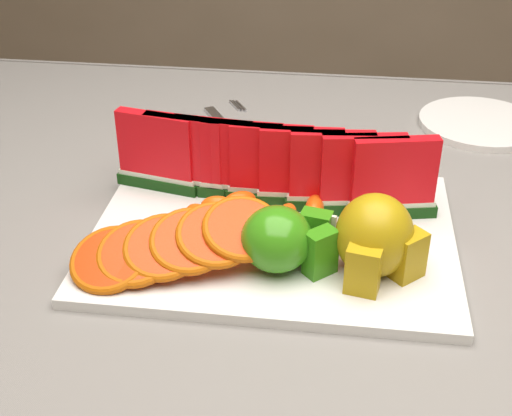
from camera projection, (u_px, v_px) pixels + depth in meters
The scene contains 11 objects.
table at pixel (307, 310), 0.86m from camera, with size 1.40×0.90×0.75m.
tablecloth at pixel (309, 268), 0.82m from camera, with size 1.53×1.03×0.20m.
platter at pixel (273, 235), 0.80m from camera, with size 0.40×0.30×0.01m.
apple_cluster at pixel (284, 240), 0.72m from camera, with size 0.11×0.09×0.07m.
pear_cluster at pixel (376, 239), 0.71m from camera, with size 0.10×0.10×0.09m.
side_plate at pixel (480, 123), 1.06m from camera, with size 0.23×0.23×0.01m.
fork at pixel (229, 127), 1.05m from camera, with size 0.10×0.19×0.00m.
watermelon_row at pixel (271, 166), 0.83m from camera, with size 0.39×0.07×0.10m.
orange_fan_front at pixel (177, 244), 0.72m from camera, with size 0.24×0.14×0.06m.
orange_fan_back at pixel (268, 164), 0.89m from camera, with size 0.29×0.11×0.04m.
tangerine_segments at pixel (254, 211), 0.81m from camera, with size 0.16×0.08×0.03m.
Camera 1 is at (0.03, -0.67, 1.21)m, focal length 50.00 mm.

